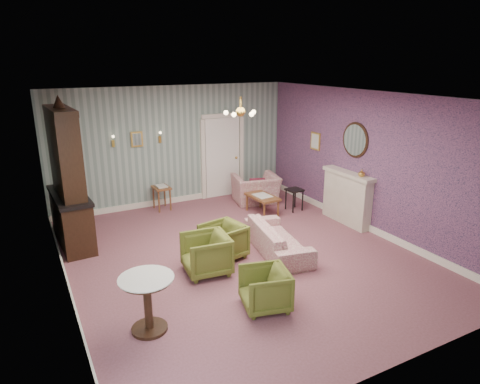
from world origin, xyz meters
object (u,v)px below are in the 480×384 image
pedestal_table (148,304)px  side_table_black (294,200)px  olive_chair_a (265,287)px  olive_chair_c (223,239)px  coffee_table (262,204)px  fireplace (347,198)px  dresser (66,175)px  olive_chair_b (206,252)px  wingback_chair (256,184)px  sofa_chintz (278,234)px

pedestal_table → side_table_black: bearing=34.2°
olive_chair_a → olive_chair_c: (0.18, 1.77, 0.02)m
coffee_table → olive_chair_a: bearing=-120.2°
fireplace → coffee_table: size_ratio=1.61×
olive_chair_c → dresser: bearing=-140.9°
coffee_table → olive_chair_b: bearing=-138.6°
wingback_chair → fireplace: (1.07, -2.15, 0.11)m
olive_chair_a → olive_chair_b: 1.43m
fireplace → coffee_table: fireplace is taller
olive_chair_b → sofa_chintz: olive_chair_b is taller
fireplace → side_table_black: fireplace is taller
olive_chair_a → pedestal_table: (-1.65, 0.26, 0.06)m
olive_chair_b → olive_chair_a: bearing=19.3°
olive_chair_b → olive_chair_c: bearing=133.4°
olive_chair_b → wingback_chair: (2.61, 2.85, 0.09)m
pedestal_table → olive_chair_a: bearing=-8.9°
olive_chair_b → sofa_chintz: 1.53m
fireplace → olive_chair_a: bearing=-148.1°
fireplace → sofa_chintz: bearing=-165.2°
dresser → olive_chair_a: bearing=-62.7°
sofa_chintz → side_table_black: sofa_chintz is taller
sofa_chintz → olive_chair_c: bearing=86.6°
dresser → side_table_black: bearing=-7.7°
side_table_black → pedestal_table: (-4.45, -3.03, 0.13)m
fireplace → olive_chair_b: bearing=-169.2°
olive_chair_c → coffee_table: size_ratio=0.82×
sofa_chintz → wingback_chair: 2.93m
sofa_chintz → fireplace: bearing=-64.7°
olive_chair_b → dresser: size_ratio=0.27×
side_table_black → pedestal_table: pedestal_table is taller
wingback_chair → pedestal_table: size_ratio=1.35×
olive_chair_c → pedestal_table: pedestal_table is taller
olive_chair_a → dresser: size_ratio=0.24×
sofa_chintz → pedestal_table: pedestal_table is taller
olive_chair_a → side_table_black: bearing=153.6°
sofa_chintz → coffee_table: sofa_chintz is taller
olive_chair_c → dresser: (-2.34, 1.93, 1.05)m
sofa_chintz → fireplace: 2.24m
wingback_chair → olive_chair_c: bearing=61.0°
sofa_chintz → pedestal_table: size_ratio=2.33×
wingback_chair → coffee_table: size_ratio=1.24×
sofa_chintz → side_table_black: 2.38m
wingback_chair → fireplace: 2.40m
wingback_chair → dresser: bearing=18.3°
olive_chair_b → wingback_chair: 3.87m
olive_chair_a → sofa_chintz: (1.20, 1.52, 0.03)m
sofa_chintz → side_table_black: (1.60, 1.76, -0.10)m
fireplace → pedestal_table: size_ratio=1.75×
olive_chair_a → olive_chair_b: (-0.32, 1.39, 0.04)m
olive_chair_b → side_table_black: 3.66m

